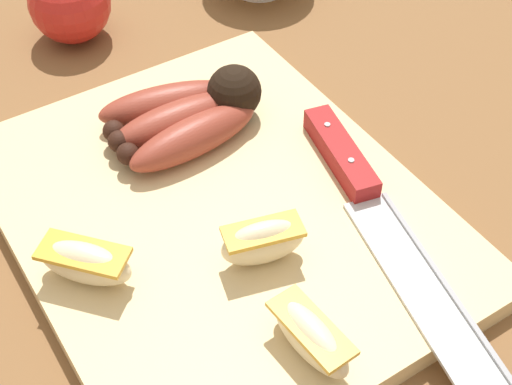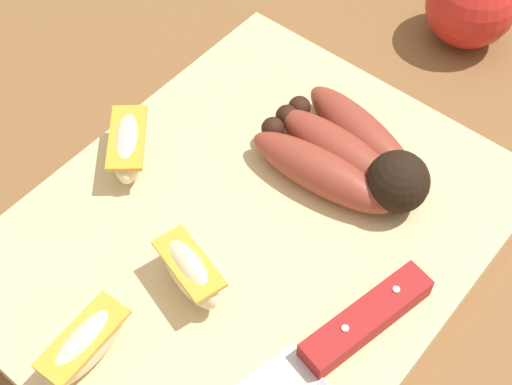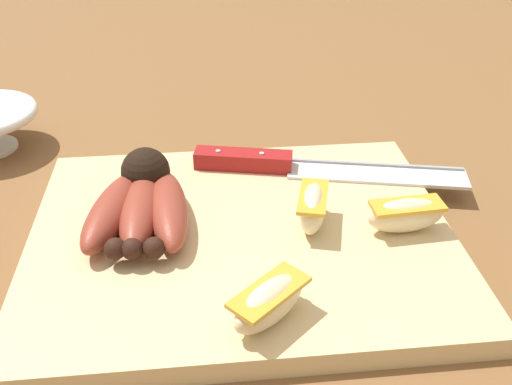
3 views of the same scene
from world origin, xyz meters
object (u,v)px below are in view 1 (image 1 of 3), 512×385
object	(u,v)px
chefs_knife	(365,193)
whole_apple	(70,2)
apple_wedge_middle	(258,244)
apple_wedge_far	(311,336)
apple_wedge_near	(85,262)
banana_bunch	(190,115)

from	to	relation	value
chefs_knife	whole_apple	bearing A→B (deg)	14.57
apple_wedge_middle	apple_wedge_far	size ratio (longest dim) A/B	0.93
apple_wedge_near	apple_wedge_middle	bearing A→B (deg)	-115.93
apple_wedge_near	whole_apple	size ratio (longest dim) A/B	0.73
apple_wedge_far	whole_apple	world-z (taller)	whole_apple
banana_bunch	apple_wedge_near	bearing A→B (deg)	125.71
banana_bunch	chefs_knife	bearing A→B (deg)	-152.60
apple_wedge_middle	banana_bunch	bearing A→B (deg)	-10.92
chefs_knife	apple_wedge_far	world-z (taller)	apple_wedge_far
apple_wedge_near	apple_wedge_far	size ratio (longest dim) A/B	0.97
apple_wedge_near	chefs_knife	bearing A→B (deg)	-101.95
apple_wedge_middle	apple_wedge_far	distance (m)	0.08
chefs_knife	banana_bunch	bearing A→B (deg)	27.40
whole_apple	banana_bunch	bearing A→B (deg)	-175.10
apple_wedge_far	whole_apple	size ratio (longest dim) A/B	0.75
chefs_knife	apple_wedge_near	distance (m)	0.21
banana_bunch	chefs_knife	size ratio (longest dim) A/B	0.49
apple_wedge_near	whole_apple	world-z (taller)	whole_apple
chefs_knife	whole_apple	distance (m)	0.36
chefs_knife	apple_wedge_far	xyz separation A→B (m)	(-0.09, 0.11, 0.01)
banana_bunch	apple_wedge_middle	world-z (taller)	banana_bunch
whole_apple	chefs_knife	bearing A→B (deg)	-165.43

